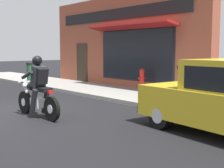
% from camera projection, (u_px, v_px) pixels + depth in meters
% --- Properties ---
extents(ground_plane, '(80.00, 80.00, 0.00)m').
position_uv_depth(ground_plane, '(2.00, 112.00, 8.87)').
color(ground_plane, black).
extents(sidewalk_curb, '(2.60, 22.00, 0.14)m').
position_uv_depth(sidewalk_curb, '(80.00, 87.00, 14.23)').
color(sidewalk_curb, gray).
rests_on(sidewalk_curb, ground).
extents(storefront_building, '(1.25, 9.67, 4.20)m').
position_uv_depth(storefront_building, '(121.00, 42.00, 14.20)').
color(storefront_building, brown).
rests_on(storefront_building, ground).
extents(motorcycle_with_rider, '(0.56, 2.02, 1.62)m').
position_uv_depth(motorcycle_with_rider, '(38.00, 92.00, 8.17)').
color(motorcycle_with_rider, black).
rests_on(motorcycle_with_rider, ground).
extents(fire_hydrant, '(0.36, 0.24, 0.88)m').
position_uv_depth(fire_hydrant, '(142.00, 80.00, 12.49)').
color(fire_hydrant, red).
rests_on(fire_hydrant, sidewalk_curb).
extents(trash_bin, '(0.56, 0.56, 0.98)m').
position_uv_depth(trash_bin, '(32.00, 72.00, 15.96)').
color(trash_bin, '#23512D').
rests_on(trash_bin, sidewalk_curb).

